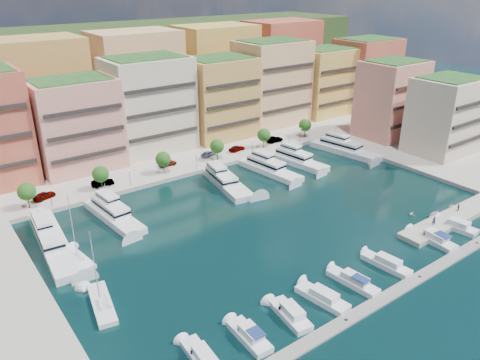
{
  "coord_description": "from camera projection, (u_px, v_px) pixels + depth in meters",
  "views": [
    {
      "loc": [
        -56.53,
        -64.43,
        46.28
      ],
      "look_at": [
        -2.02,
        9.62,
        6.0
      ],
      "focal_mm": 35.0,
      "sensor_mm": 36.0,
      "label": 1
    }
  ],
  "objects": [
    {
      "name": "yacht_1",
      "position": [
        112.0,
        214.0,
        96.57
      ],
      "size": [
        6.22,
        19.49,
        7.3
      ],
      "color": "white",
      "rests_on": "ground"
    },
    {
      "name": "yacht_4",
      "position": [
        268.0,
        168.0,
        119.33
      ],
      "size": [
        6.67,
        19.38,
        7.3
      ],
      "color": "white",
      "rests_on": "ground"
    },
    {
      "name": "apartment_east_b",
      "position": [
        445.0,
        115.0,
        127.39
      ],
      "size": [
        18.0,
        14.5,
        20.8
      ],
      "color": "beige",
      "rests_on": "east_quay"
    },
    {
      "name": "person_0",
      "position": [
        434.0,
        221.0,
        92.09
      ],
      "size": [
        0.83,
        0.77,
        1.9
      ],
      "primitive_type": "imported",
      "rotation": [
        0.0,
        0.0,
        2.51
      ],
      "color": "#242949",
      "rests_on": "finger_pier"
    },
    {
      "name": "backblock_1",
      "position": [
        39.0,
        93.0,
        131.38
      ],
      "size": [
        26.0,
        18.0,
        30.0
      ],
      "primitive_type": "cube",
      "color": "#BF8C47",
      "rests_on": "north_quay"
    },
    {
      "name": "cruiser_1",
      "position": [
        250.0,
        336.0,
        64.54
      ],
      "size": [
        3.03,
        7.87,
        2.66
      ],
      "color": "white",
      "rests_on": "ground"
    },
    {
      "name": "person_1",
      "position": [
        458.0,
        208.0,
        97.66
      ],
      "size": [
        0.99,
        0.96,
        1.6
      ],
      "primitive_type": "imported",
      "rotation": [
        0.0,
        0.0,
        3.82
      ],
      "color": "#4A3A2C",
      "rests_on": "finger_pier"
    },
    {
      "name": "car_5",
      "position": [
        275.0,
        139.0,
        138.07
      ],
      "size": [
        5.25,
        1.86,
        1.72
      ],
      "primitive_type": "imported",
      "rotation": [
        0.0,
        0.0,
        1.58
      ],
      "color": "gray",
      "rests_on": "north_quay"
    },
    {
      "name": "tender_2",
      "position": [
        435.0,
        215.0,
        97.86
      ],
      "size": [
        4.14,
        3.36,
        0.75
      ],
      "primitive_type": "imported",
      "rotation": [
        0.0,
        0.0,
        1.8
      ],
      "color": "white",
      "rests_on": "ground"
    },
    {
      "name": "backblock_3",
      "position": [
        216.0,
        70.0,
        163.96
      ],
      "size": [
        26.0,
        18.0,
        30.0
      ],
      "primitive_type": "cube",
      "color": "#E1C252",
      "rests_on": "north_quay"
    },
    {
      "name": "finger_pier",
      "position": [
        455.0,
        219.0,
        96.86
      ],
      "size": [
        32.0,
        5.0,
        2.0
      ],
      "primitive_type": "cube",
      "color": "#9E998E",
      "rests_on": "ground"
    },
    {
      "name": "yacht_6",
      "position": [
        343.0,
        148.0,
        132.96
      ],
      "size": [
        8.31,
        22.0,
        7.3
      ],
      "color": "white",
      "rests_on": "ground"
    },
    {
      "name": "cruiser_4",
      "position": [
        353.0,
        282.0,
        76.06
      ],
      "size": [
        3.28,
        9.33,
        2.66
      ],
      "color": "white",
      "rests_on": "ground"
    },
    {
      "name": "cruiser_2",
      "position": [
        291.0,
        315.0,
        68.68
      ],
      "size": [
        3.83,
        8.27,
        2.55
      ],
      "color": "white",
      "rests_on": "ground"
    },
    {
      "name": "cruiser_7",
      "position": [
        434.0,
        239.0,
        88.39
      ],
      "size": [
        3.58,
        9.23,
        2.66
      ],
      "color": "white",
      "rests_on": "ground"
    },
    {
      "name": "east_quay",
      "position": [
        472.0,
        165.0,
        124.56
      ],
      "size": [
        34.0,
        76.0,
        2.0
      ],
      "primitive_type": "cube",
      "color": "#9E998E",
      "rests_on": "ground"
    },
    {
      "name": "north_quay",
      "position": [
        144.0,
        141.0,
        142.52
      ],
      "size": [
        220.0,
        64.0,
        2.0
      ],
      "primitive_type": "cube",
      "color": "#9E998E",
      "rests_on": "ground"
    },
    {
      "name": "hillside",
      "position": [
        88.0,
        108.0,
        177.93
      ],
      "size": [
        240.0,
        40.0,
        58.0
      ],
      "primitive_type": "cube",
      "color": "#223415",
      "rests_on": "ground"
    },
    {
      "name": "car_0",
      "position": [
        44.0,
        195.0,
        103.02
      ],
      "size": [
        5.33,
        3.51,
        1.69
      ],
      "primitive_type": "imported",
      "rotation": [
        0.0,
        0.0,
        1.91
      ],
      "color": "gray",
      "rests_on": "north_quay"
    },
    {
      "name": "tender_1",
      "position": [
        411.0,
        213.0,
        98.24
      ],
      "size": [
        1.73,
        1.56,
        0.8
      ],
      "primitive_type": "imported",
      "rotation": [
        0.0,
        0.0,
        1.75
      ],
      "color": "beige",
      "rests_on": "ground"
    },
    {
      "name": "tender_3",
      "position": [
        451.0,
        206.0,
        101.43
      ],
      "size": [
        1.87,
        1.66,
        0.9
      ],
      "primitive_type": "imported",
      "rotation": [
        0.0,
        0.0,
        1.45
      ],
      "color": "beige",
      "rests_on": "ground"
    },
    {
      "name": "tree_5",
      "position": [
        305.0,
        125.0,
        141.32
      ],
      "size": [
        3.8,
        3.8,
        5.65
      ],
      "color": "#473323",
      "rests_on": "north_quay"
    },
    {
      "name": "sailboat_2",
      "position": [
        78.0,
        260.0,
        82.27
      ],
      "size": [
        3.86,
        8.62,
        13.2
      ],
      "color": "white",
      "rests_on": "ground"
    },
    {
      "name": "apartment_6",
      "position": [
        323.0,
        81.0,
        163.48
      ],
      "size": [
        20.0,
        15.5,
        22.8
      ],
      "color": "#E1C252",
      "rests_on": "north_quay"
    },
    {
      "name": "tree_2",
      "position": [
        163.0,
        159.0,
        115.25
      ],
      "size": [
        3.8,
        3.8,
        5.65
      ],
      "color": "#473323",
      "rests_on": "north_quay"
    },
    {
      "name": "backblock_4",
      "position": [
        281.0,
        61.0,
        180.25
      ],
      "size": [
        26.0,
        18.0,
        30.0
      ],
      "primitive_type": "cube",
      "color": "#CB6543",
      "rests_on": "north_quay"
    },
    {
      "name": "car_4",
      "position": [
        237.0,
        148.0,
        131.17
      ],
      "size": [
        5.05,
        2.34,
        1.67
      ],
      "primitive_type": "imported",
      "rotation": [
        0.0,
        0.0,
        1.65
      ],
      "color": "gray",
      "rests_on": "north_quay"
    },
    {
      "name": "apartment_3",
      "position": [
        149.0,
        104.0,
        128.51
      ],
      "size": [
        22.0,
        16.5,
        25.8
      ],
      "color": "beige",
      "rests_on": "north_quay"
    },
    {
      "name": "lamppost_4",
      "position": [
        300.0,
        132.0,
        137.82
      ],
      "size": [
        0.3,
        0.3,
        4.2
      ],
      "color": "black",
      "rests_on": "north_quay"
    },
    {
      "name": "ground",
      "position": [
        275.0,
        219.0,
        96.79
      ],
      "size": [
        400.0,
        400.0,
        0.0
      ],
      "primitive_type": "plane",
      "color": "black",
      "rests_on": "ground"
    },
    {
      "name": "apartment_7",
      "position": [
        366.0,
        73.0,
        172.46
      ],
      "size": [
        22.0,
        16.5,
        24.8
      ],
      "color": "#CB6543",
      "rests_on": "north_quay"
    },
    {
      "name": "lamppost_3",
      "position": [
        252.0,
        144.0,
        128.04
      ],
      "size": [
        0.3,
        0.3,
        4.2
      ],
      "color": "black",
      "rests_on": "north_quay"
    },
    {
      "name": "cruiser_3",
      "position": [
        323.0,
        298.0,
        72.27
      ],
      "size": [
        3.93,
        9.18,
        2.55
      ],
      "color": "white",
      "rests_on": "ground"
    },
    {
      "name": "yacht_3",
      "position": [
        225.0,
        181.0,
        111.89
      ],
      "size": [
        8.23,
        19.9,
        7.3
      ],
      "color": "white",
      "rests_on": "ground"
    },
    {
      "name": "tree_0",
      "position": [
        27.0,
        192.0,
        97.88
      ],
      "size": [
        3.8,
        3.8,
        5.65
      ],
      "color": "#473323",
      "rests_on": "north_quay"
    },
    {
      "name": "car_3",
      "position": [
        209.0,
        154.0,
        127.48
      ],
      "size": [
        5.36,
        3.24,
        1.45
      ],
      "primitive_type": "imported",
      "rotation": [
        0.0,
        0.0,
        1.83
      ],
      "color": "gray",
      "rests_on": "north_quay"
    },
    {
      "name": "car_2",
      "position": [
        168.0,
        163.0,
        121.13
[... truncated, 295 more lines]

